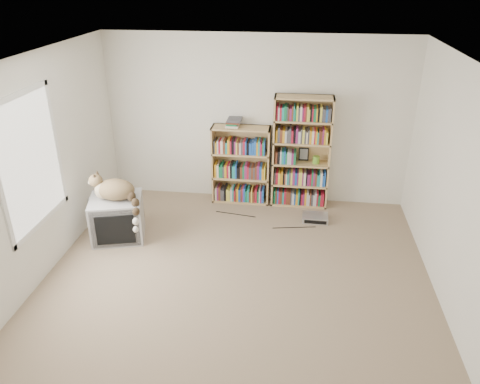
# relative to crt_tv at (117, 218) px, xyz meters

# --- Properties ---
(floor) EXTENTS (4.50, 5.00, 0.01)m
(floor) POSITION_rel_crt_tv_xyz_m (1.71, -1.04, -0.29)
(floor) COLOR #9E876B
(floor) RESTS_ON ground
(wall_back) EXTENTS (4.50, 0.02, 2.50)m
(wall_back) POSITION_rel_crt_tv_xyz_m (1.71, 1.46, 0.96)
(wall_back) COLOR white
(wall_back) RESTS_ON floor
(wall_left) EXTENTS (0.02, 5.00, 2.50)m
(wall_left) POSITION_rel_crt_tv_xyz_m (-0.54, -1.04, 0.96)
(wall_left) COLOR white
(wall_left) RESTS_ON floor
(wall_right) EXTENTS (0.02, 5.00, 2.50)m
(wall_right) POSITION_rel_crt_tv_xyz_m (3.96, -1.04, 0.96)
(wall_right) COLOR white
(wall_right) RESTS_ON floor
(ceiling) EXTENTS (4.50, 5.00, 0.02)m
(ceiling) POSITION_rel_crt_tv_xyz_m (1.71, -1.04, 2.21)
(ceiling) COLOR white
(ceiling) RESTS_ON wall_back
(window) EXTENTS (0.02, 1.22, 1.52)m
(window) POSITION_rel_crt_tv_xyz_m (-0.53, -0.84, 1.11)
(window) COLOR white
(window) RESTS_ON wall_left
(crt_tv) EXTENTS (0.80, 0.75, 0.58)m
(crt_tv) POSITION_rel_crt_tv_xyz_m (0.00, 0.00, 0.00)
(crt_tv) COLOR #A2A2A5
(crt_tv) RESTS_ON floor
(cat) EXTENTS (0.75, 0.55, 0.61)m
(cat) POSITION_rel_crt_tv_xyz_m (0.08, -0.06, 0.39)
(cat) COLOR #322414
(cat) RESTS_ON crt_tv
(bookcase_tall) EXTENTS (0.84, 0.30, 1.68)m
(bookcase_tall) POSITION_rel_crt_tv_xyz_m (2.39, 1.32, 0.51)
(bookcase_tall) COLOR tan
(bookcase_tall) RESTS_ON floor
(bookcase_short) EXTENTS (0.87, 0.30, 1.19)m
(bookcase_short) POSITION_rel_crt_tv_xyz_m (1.50, 1.32, 0.26)
(bookcase_short) COLOR tan
(bookcase_short) RESTS_ON floor
(book_stack) EXTENTS (0.21, 0.27, 0.12)m
(book_stack) POSITION_rel_crt_tv_xyz_m (1.38, 1.33, 0.96)
(book_stack) COLOR #A7162E
(book_stack) RESTS_ON bookcase_short
(green_mug) EXTENTS (0.10, 0.10, 0.11)m
(green_mug) POSITION_rel_crt_tv_xyz_m (2.61, 1.30, 0.45)
(green_mug) COLOR #69A42E
(green_mug) RESTS_ON bookcase_tall
(framed_print) EXTENTS (0.14, 0.05, 0.19)m
(framed_print) POSITION_rel_crt_tv_xyz_m (2.43, 1.40, 0.50)
(framed_print) COLOR black
(framed_print) RESTS_ON bookcase_tall
(dvd_player) EXTENTS (0.37, 0.27, 0.08)m
(dvd_player) POSITION_rel_crt_tv_xyz_m (2.64, 0.79, -0.24)
(dvd_player) COLOR #ADADB2
(dvd_player) RESTS_ON floor
(wall_outlet) EXTENTS (0.01, 0.08, 0.13)m
(wall_outlet) POSITION_rel_crt_tv_xyz_m (-0.53, 0.34, 0.03)
(wall_outlet) COLOR silver
(wall_outlet) RESTS_ON wall_left
(floor_cables) EXTENTS (1.20, 0.70, 0.01)m
(floor_cables) POSITION_rel_crt_tv_xyz_m (1.87, 0.67, -0.28)
(floor_cables) COLOR black
(floor_cables) RESTS_ON floor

